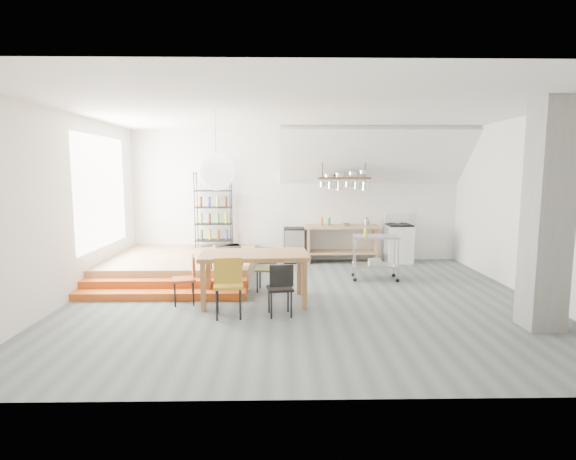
{
  "coord_description": "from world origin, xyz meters",
  "views": [
    {
      "loc": [
        -0.4,
        -7.61,
        2.2
      ],
      "look_at": [
        -0.25,
        0.8,
        1.11
      ],
      "focal_mm": 28.0,
      "sensor_mm": 36.0,
      "label": 1
    }
  ],
  "objects_px": {
    "stove": "(399,243)",
    "dining_table": "(254,258)",
    "mini_fridge": "(294,245)",
    "rolling_cart": "(375,251)"
  },
  "relations": [
    {
      "from": "stove",
      "to": "dining_table",
      "type": "distance_m",
      "value": 4.74
    },
    {
      "from": "stove",
      "to": "mini_fridge",
      "type": "xyz_separation_m",
      "value": [
        -2.55,
        0.04,
        -0.06
      ]
    },
    {
      "from": "stove",
      "to": "rolling_cart",
      "type": "xyz_separation_m",
      "value": [
        -0.95,
        -1.76,
        0.11
      ]
    },
    {
      "from": "stove",
      "to": "dining_table",
      "type": "bearing_deg",
      "value": -134.83
    },
    {
      "from": "stove",
      "to": "rolling_cart",
      "type": "bearing_deg",
      "value": -118.28
    },
    {
      "from": "stove",
      "to": "dining_table",
      "type": "height_order",
      "value": "stove"
    },
    {
      "from": "dining_table",
      "to": "rolling_cart",
      "type": "relative_size",
      "value": 1.92
    },
    {
      "from": "mini_fridge",
      "to": "rolling_cart",
      "type": "bearing_deg",
      "value": -48.35
    },
    {
      "from": "stove",
      "to": "dining_table",
      "type": "xyz_separation_m",
      "value": [
        -3.34,
        -3.36,
        0.28
      ]
    },
    {
      "from": "dining_table",
      "to": "mini_fridge",
      "type": "distance_m",
      "value": 3.5
    }
  ]
}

